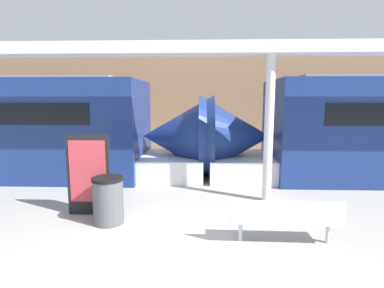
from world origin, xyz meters
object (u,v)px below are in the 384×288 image
bench_near (286,217)px  poster_board (88,175)px  trash_bin (108,200)px  support_column_near (269,130)px

bench_near → poster_board: (-3.89, 1.22, 0.41)m
trash_bin → bench_near: bearing=-13.1°
trash_bin → support_column_near: bearing=23.5°
bench_near → support_column_near: support_column_near is taller
bench_near → support_column_near: 2.63m
support_column_near → bench_near: bearing=-93.9°
trash_bin → poster_board: bearing=141.4°
bench_near → poster_board: poster_board is taller
bench_near → trash_bin: bearing=168.1°
poster_board → bench_near: bearing=-17.4°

